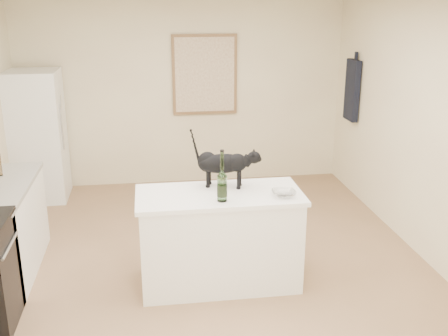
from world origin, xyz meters
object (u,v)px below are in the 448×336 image
wine_bottle (222,179)px  glass_bowl (284,194)px  fridge (37,136)px  black_cat (223,166)px

wine_bottle → glass_bowl: 0.58m
fridge → black_cat: size_ratio=2.96×
wine_bottle → glass_bowl: size_ratio=1.91×
black_cat → glass_bowl: black_cat is taller
fridge → glass_bowl: fridge is taller
fridge → wine_bottle: fridge is taller
fridge → black_cat: 3.19m
fridge → wine_bottle: size_ratio=4.19×
black_cat → wine_bottle: bearing=-82.0°
fridge → wine_bottle: (2.05, -2.74, 0.25)m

